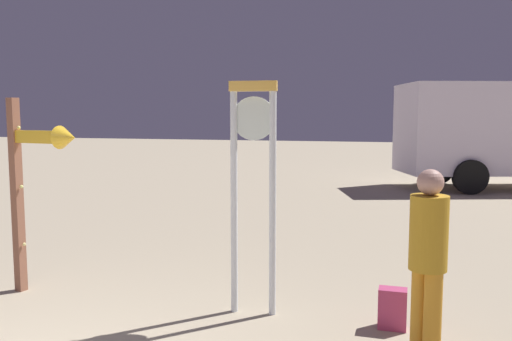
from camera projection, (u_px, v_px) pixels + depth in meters
standing_clock at (253, 172)px, 5.17m from camera, size 0.48×0.13×2.35m
arrow_sign at (36, 169)px, 5.71m from camera, size 0.99×0.34×2.22m
person_near_clock at (428, 255)px, 4.18m from camera, size 0.30×0.30×1.59m
backpack at (392, 309)px, 4.91m from camera, size 0.26×0.21×0.39m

